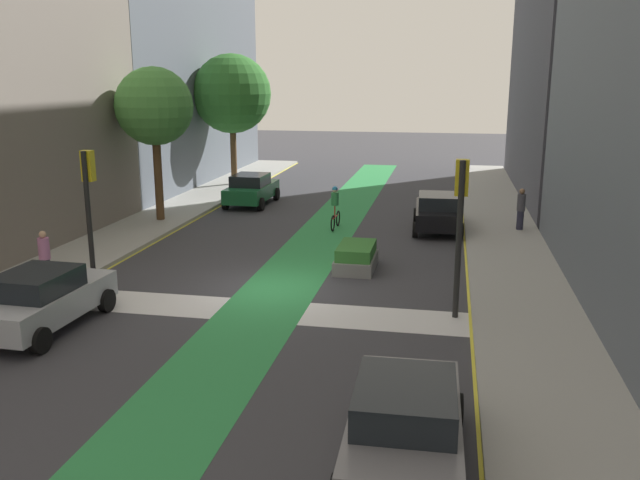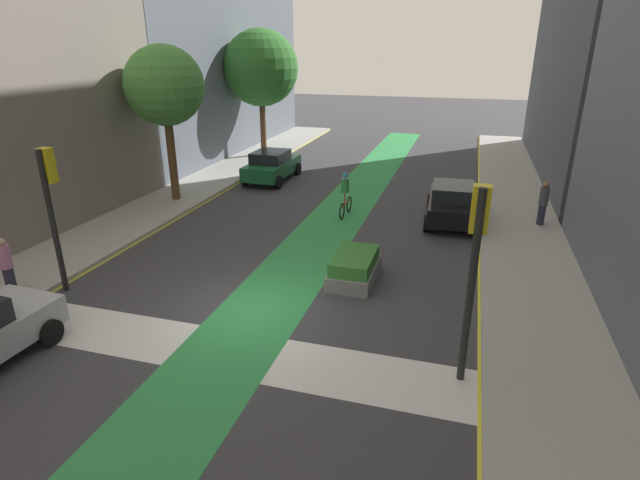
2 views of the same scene
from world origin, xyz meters
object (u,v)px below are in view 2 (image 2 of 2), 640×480
(pedestrian_sidewalk_left_a, at_px, (6,265))
(street_tree_near, at_px, (164,86))
(pedestrian_sidewalk_right_a, at_px, (543,203))
(car_green_left_far, at_px, (272,165))
(median_planter, at_px, (354,268))
(cyclist_in_lane, at_px, (345,194))
(traffic_signal_near_right, at_px, (476,249))
(street_tree_far, at_px, (261,68))
(traffic_signal_near_left, at_px, (50,193))
(car_black_right_far, at_px, (452,202))

(pedestrian_sidewalk_left_a, xyz_separation_m, street_tree_near, (-0.49, 9.49, 4.08))
(street_tree_near, bearing_deg, pedestrian_sidewalk_right_a, 3.40)
(car_green_left_far, distance_m, pedestrian_sidewalk_right_a, 13.36)
(pedestrian_sidewalk_left_a, height_order, median_planter, pedestrian_sidewalk_left_a)
(cyclist_in_lane, distance_m, pedestrian_sidewalk_left_a, 12.18)
(car_green_left_far, height_order, median_planter, car_green_left_far)
(cyclist_in_lane, distance_m, street_tree_near, 8.87)
(traffic_signal_near_right, xyz_separation_m, street_tree_far, (-12.80, 19.99, 2.38))
(cyclist_in_lane, relative_size, street_tree_near, 0.28)
(cyclist_in_lane, bearing_deg, car_green_left_far, 137.51)
(traffic_signal_near_left, relative_size, street_tree_near, 0.63)
(street_tree_far, bearing_deg, traffic_signal_near_left, -85.31)
(traffic_signal_near_right, relative_size, street_tree_near, 0.64)
(car_black_right_far, xyz_separation_m, cyclist_in_lane, (-4.29, -0.56, 0.17))
(car_black_right_far, xyz_separation_m, pedestrian_sidewalk_right_a, (3.38, 0.17, 0.23))
(traffic_signal_near_left, distance_m, car_black_right_far, 14.24)
(street_tree_near, bearing_deg, traffic_signal_near_left, -79.30)
(pedestrian_sidewalk_left_a, bearing_deg, cyclist_in_lane, 52.72)
(car_black_right_far, relative_size, street_tree_near, 0.64)
(street_tree_near, height_order, median_planter, street_tree_near)
(car_black_right_far, distance_m, pedestrian_sidewalk_left_a, 15.52)
(traffic_signal_near_left, bearing_deg, car_green_left_far, 85.14)
(car_black_right_far, bearing_deg, car_green_left_far, 156.36)
(pedestrian_sidewalk_right_a, height_order, street_tree_far, street_tree_far)
(cyclist_in_lane, distance_m, median_planter, 6.16)
(traffic_signal_near_right, distance_m, pedestrian_sidewalk_left_a, 12.54)
(car_green_left_far, relative_size, median_planter, 1.89)
(traffic_signal_near_left, xyz_separation_m, pedestrian_sidewalk_left_a, (-1.14, -0.88, -1.93))
(traffic_signal_near_left, height_order, street_tree_near, street_tree_near)
(cyclist_in_lane, height_order, pedestrian_sidewalk_right_a, pedestrian_sidewalk_right_a)
(pedestrian_sidewalk_left_a, bearing_deg, street_tree_near, 92.94)
(cyclist_in_lane, distance_m, street_tree_far, 13.51)
(cyclist_in_lane, relative_size, median_planter, 0.83)
(traffic_signal_near_left, bearing_deg, cyclist_in_lane, 54.69)
(traffic_signal_near_right, xyz_separation_m, street_tree_near, (-12.87, 9.66, 2.08))
(pedestrian_sidewalk_right_a, xyz_separation_m, street_tree_near, (-15.53, -0.92, 4.03))
(car_black_right_far, bearing_deg, street_tree_far, 141.60)
(cyclist_in_lane, bearing_deg, pedestrian_sidewalk_left_a, -127.28)
(car_green_left_far, xyz_separation_m, pedestrian_sidewalk_right_a, (12.76, -3.94, 0.23))
(traffic_signal_near_right, height_order, cyclist_in_lane, traffic_signal_near_right)
(pedestrian_sidewalk_right_a, xyz_separation_m, median_planter, (-5.94, -6.61, -0.63))
(car_black_right_far, height_order, street_tree_near, street_tree_near)
(pedestrian_sidewalk_right_a, xyz_separation_m, pedestrian_sidewalk_left_a, (-15.04, -10.41, -0.05))
(traffic_signal_near_left, distance_m, median_planter, 8.84)
(traffic_signal_near_right, xyz_separation_m, pedestrian_sidewalk_right_a, (2.66, 10.59, -1.95))
(street_tree_far, bearing_deg, traffic_signal_near_right, -57.38)
(cyclist_in_lane, distance_m, pedestrian_sidewalk_right_a, 7.70)
(traffic_signal_near_left, xyz_separation_m, median_planter, (7.96, 2.92, -2.51))
(pedestrian_sidewalk_right_a, xyz_separation_m, street_tree_far, (-15.46, 9.41, 4.33))
(pedestrian_sidewalk_right_a, bearing_deg, street_tree_far, 148.68)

